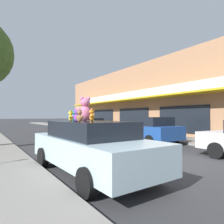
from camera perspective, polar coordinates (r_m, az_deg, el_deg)
The scene contains 12 objects.
ground_plane at distance 7.63m, azimuth 15.91°, elevation -13.47°, with size 260.00×260.00×0.00m, color #333335.
storefront_row at distance 23.28m, azimuth 24.43°, elevation 3.02°, with size 15.72×34.19×6.59m.
plush_art_car at distance 5.76m, azimuth -6.13°, elevation -9.55°, with size 2.13×4.75×1.48m.
teddy_bear_giant at distance 6.07m, azimuth -7.69°, elevation 0.79°, with size 0.54×0.33×0.74m.
teddy_bear_brown at distance 4.85m, azimuth -9.26°, elevation -1.18°, with size 0.17×0.23×0.30m.
teddy_bear_yellow at distance 5.70m, azimuth -11.73°, elevation -1.16°, with size 0.18×0.23×0.31m.
teddy_bear_blue at distance 5.93m, azimuth -11.85°, elevation -1.43°, with size 0.19×0.13×0.25m.
teddy_bear_teal at distance 6.36m, azimuth -10.74°, elevation -1.05°, with size 0.22×0.23×0.33m.
teddy_bear_purple at distance 5.17m, azimuth -10.01°, elevation -1.05°, with size 0.25×0.19×0.33m.
teddy_bear_orange at distance 5.75m, azimuth -5.78°, elevation -0.90°, with size 0.22×0.27×0.37m.
parked_car_far_center at distance 12.42m, azimuth 9.63°, elevation -4.74°, with size 2.15×4.28×1.57m.
parked_car_far_right at distance 18.58m, azimuth -6.38°, elevation -3.82°, with size 2.03×4.37×1.45m.
Camera 1 is at (-5.66, -4.85, 1.63)m, focal length 32.00 mm.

